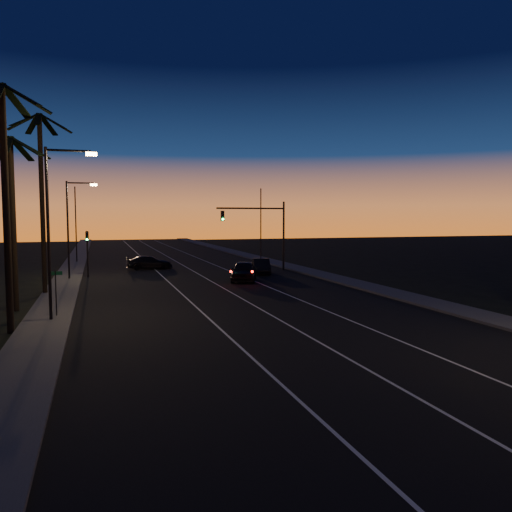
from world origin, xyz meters
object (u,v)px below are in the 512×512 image
object	(u,v)px
signal_mast	(262,224)
cross_car	(150,263)
right_car	(261,266)
lead_car	(244,271)

from	to	relation	value
signal_mast	cross_car	size ratio (longest dim) A/B	1.49
signal_mast	right_car	world-z (taller)	signal_mast
signal_mast	cross_car	world-z (taller)	signal_mast
right_car	cross_car	bearing A→B (deg)	142.41
lead_car	right_car	bearing A→B (deg)	56.19
lead_car	cross_car	size ratio (longest dim) A/B	1.23
lead_car	cross_car	distance (m)	13.89
signal_mast	lead_car	size ratio (longest dim) A/B	1.22
signal_mast	lead_car	xyz separation A→B (m)	(-3.90, -6.98, -3.92)
signal_mast	cross_car	xyz separation A→B (m)	(-10.61, 5.17, -4.08)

